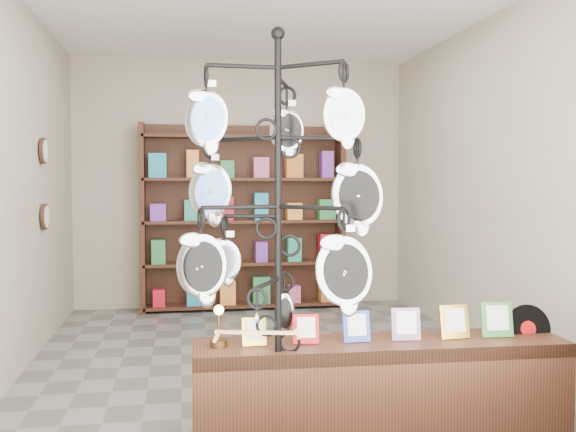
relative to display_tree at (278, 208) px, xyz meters
name	(u,v)px	position (x,y,z in m)	size (l,w,h in m)	color
ground	(271,360)	(0.21, 1.79, -1.37)	(5.00, 5.00, 0.00)	slate
room_envelope	(270,142)	(0.21, 1.79, 0.48)	(5.00, 5.00, 5.00)	#B1A28F
display_tree	(278,208)	(0.00, 0.00, 0.00)	(1.27, 1.25, 2.37)	black
front_shelf	(381,385)	(0.65, 0.14, -1.09)	(2.27, 0.52, 0.80)	black
back_shelving	(244,223)	(0.21, 4.08, -0.34)	(2.42, 0.36, 2.20)	black
wall_clocks	(44,184)	(-1.76, 2.59, 0.13)	(0.03, 0.24, 0.84)	black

